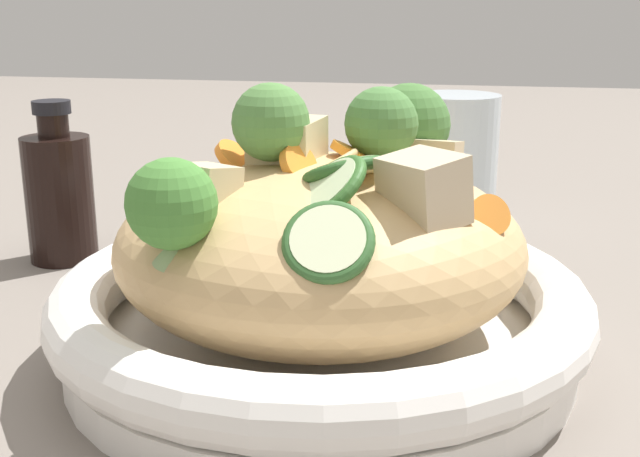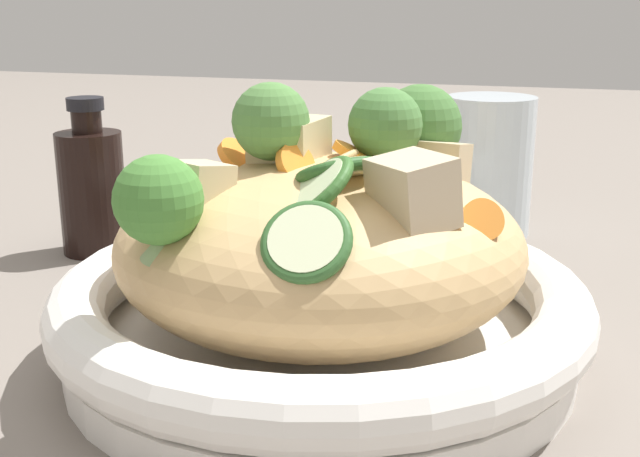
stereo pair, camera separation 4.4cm
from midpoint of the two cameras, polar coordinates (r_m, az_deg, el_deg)
The scene contains 9 objects.
ground_plane at distance 0.47m, azimuth -2.73°, elevation -9.11°, with size 3.00×3.00×0.00m, color slate.
serving_bowl at distance 0.46m, azimuth -2.78°, elevation -6.04°, with size 0.30×0.30×0.05m.
noodle_heap at distance 0.44m, azimuth -2.85°, elevation -1.22°, with size 0.22×0.22×0.10m.
broccoli_florets at distance 0.44m, azimuth -2.04°, elevation 6.24°, with size 0.16×0.22×0.08m.
carrot_coins at distance 0.44m, azimuth -2.30°, elevation 4.43°, with size 0.16×0.11×0.04m.
zucchini_slices at distance 0.38m, azimuth -2.36°, elevation 2.16°, with size 0.06×0.11×0.05m.
chicken_chunks at distance 0.41m, azimuth -1.19°, elevation 4.29°, with size 0.15×0.13×0.04m.
soy_sauce_bottle at distance 0.66m, azimuth -19.86°, elevation 2.29°, with size 0.05×0.05×0.12m.
drinking_glass at distance 0.71m, azimuth 7.74°, elevation 4.65°, with size 0.08×0.08×0.12m.
Camera 1 is at (0.08, -0.42, 0.20)m, focal length 45.08 mm.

